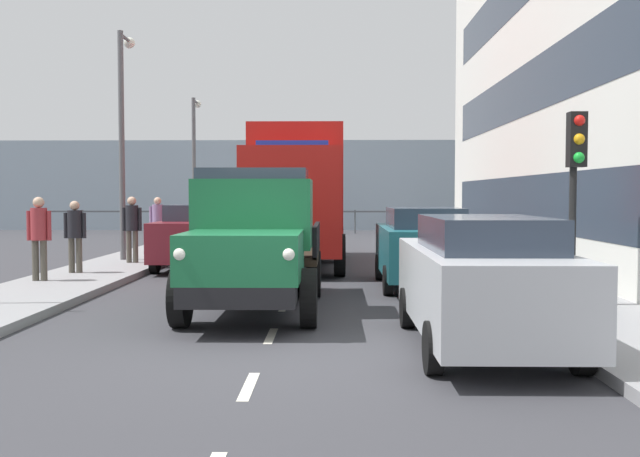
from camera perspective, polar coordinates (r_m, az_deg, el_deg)
The scene contains 20 objects.
ground_plane at distance 18.83m, azimuth -1.63°, elevation -3.35°, with size 80.00×80.00×0.00m, color #38383D.
sidewalk_left at distance 19.23m, azimuth 13.13°, elevation -3.07°, with size 2.28×36.48×0.15m, color gray.
sidewalk_right at distance 19.67m, azimuth -16.05°, elevation -2.98°, with size 2.28×36.48×0.15m, color gray.
road_centreline_markings at distance 17.99m, azimuth -1.76°, elevation -3.63°, with size 0.12×32.24×0.01m.
sea_horizon at distance 39.96m, azimuth -0.21°, elevation 3.47°, with size 80.00×0.80×5.00m, color #8C9EAD.
seawall_railing at distance 36.37m, azimuth -0.33°, elevation 1.04°, with size 28.08×0.08×1.20m.
truck_vintage_green at distance 12.00m, azimuth -5.30°, elevation -1.20°, with size 2.17×5.64×2.43m.
lorry_cargo_red at distance 20.18m, azimuth -1.76°, elevation 2.96°, with size 2.58×8.20×3.87m.
car_silver_kerbside_near at distance 9.49m, azimuth 12.83°, elevation -4.02°, with size 1.82×4.50×1.72m.
car_teal_kerbside_1 at distance 15.46m, azimuth 8.23°, elevation -1.39°, with size 1.87×4.08×1.72m.
car_maroon_oppositeside_0 at distance 19.65m, azimuth -9.77°, elevation -0.52°, with size 1.81×4.54×1.72m.
car_black_oppositeside_1 at distance 26.56m, azimuth -6.93°, elevation 0.35°, with size 1.92×4.25×1.72m.
car_grey_oppositeside_2 at distance 32.12m, azimuth -5.54°, elevation 0.77°, with size 1.96×4.31×1.72m.
pedestrian_couple_a at distance 16.38m, azimuth -21.55°, elevation -0.20°, with size 0.53×0.34×1.80m.
pedestrian_by_lamp at distance 17.76m, azimuth -19.01°, elevation -0.15°, with size 0.53×0.34×1.70m.
pedestrian_couple_b at distance 19.94m, azimuth -14.81°, elevation 0.38°, with size 0.53×0.34×1.79m.
pedestrian_near_railing at distance 23.02m, azimuth -12.85°, elevation 0.66°, with size 0.53×0.34×1.76m.
traffic_light_near at distance 12.51m, azimuth 19.76°, elevation 4.74°, with size 0.28×0.41×3.20m.
lamp_post_promenade at distance 21.17m, azimuth -15.47°, elevation 8.03°, with size 0.32×1.14×6.44m.
lamp_post_far at distance 30.38m, azimuth -9.99°, elevation 5.88°, with size 0.32×1.14×5.86m.
Camera 1 is at (-0.88, 9.01, 2.01)m, focal length 40.01 mm.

